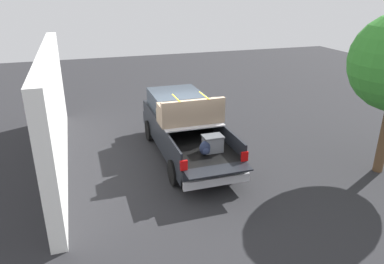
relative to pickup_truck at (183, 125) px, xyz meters
The scene contains 3 objects.
ground_plane 1.04m from the pickup_truck, behind, with size 40.00×40.00×0.00m, color #262628.
pickup_truck is the anchor object (origin of this frame).
building_facade 4.20m from the pickup_truck, 84.76° to the left, with size 9.26×0.36×3.69m, color white.
Camera 1 is at (-10.77, 3.29, 5.38)m, focal length 33.80 mm.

